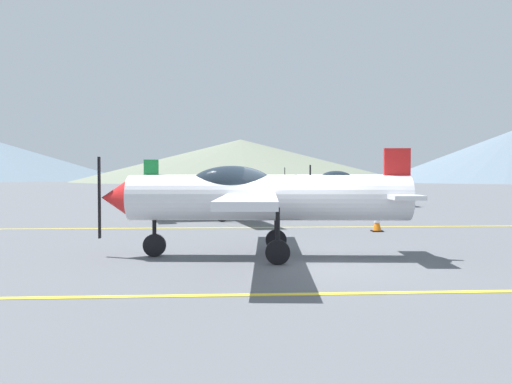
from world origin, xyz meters
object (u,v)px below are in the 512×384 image
(airplane_mid, at_px, (229,186))
(traffic_cone_side, at_px, (377,223))
(airplane_near, at_px, (257,196))
(airplane_far, at_px, (346,182))

(airplane_mid, xyz_separation_m, traffic_cone_side, (4.94, -5.13, -1.14))
(airplane_near, height_order, airplane_mid, same)
(airplane_near, xyz_separation_m, traffic_cone_side, (4.40, 5.24, -1.14))
(airplane_near, height_order, traffic_cone_side, airplane_near)
(airplane_mid, bearing_deg, traffic_cone_side, -46.10)
(airplane_near, distance_m, traffic_cone_side, 6.94)
(airplane_near, distance_m, airplane_far, 20.51)
(airplane_near, bearing_deg, airplane_far, 71.17)
(airplane_near, bearing_deg, airplane_mid, 92.98)
(airplane_far, bearing_deg, airplane_near, -108.83)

